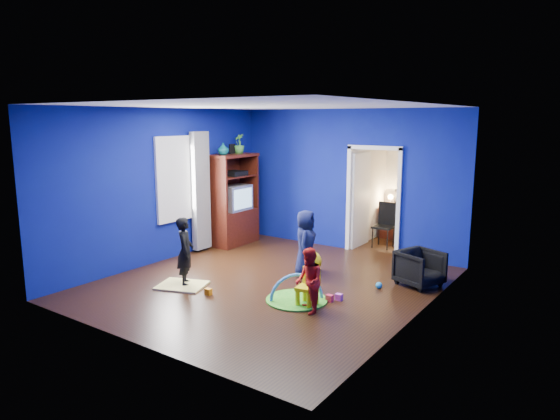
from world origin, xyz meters
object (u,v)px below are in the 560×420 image
Objects in this scene: child_black at (185,251)px; child_navy at (306,244)px; vase at (223,149)px; kid_chair at (307,289)px; hopper_ball at (310,261)px; toddler_red at (309,281)px; play_mat at (297,300)px; study_desk at (400,222)px; crt_tv at (235,198)px; tv_armoire at (233,199)px; armchair at (420,268)px; folding_chair at (383,226)px.

child_navy reaches higher than child_black.
child_black is 2.96m from vase.
hopper_ball is at bearing 112.79° from kid_chair.
kid_chair is (0.80, -1.41, 0.05)m from hopper_ball.
toddler_red is at bearing -59.45° from hopper_ball.
study_desk is (-0.21, 4.67, 0.36)m from play_mat.
crt_tv is 2.69m from hopper_ball.
crt_tv is (0.04, 0.00, 0.04)m from tv_armoire.
vase is at bearing -15.13° from child_black.
toddler_red is 2.34× the size of hopper_ball.
armchair is 1.93m from child_navy.
toddler_red is 1.89m from hopper_ball.
crt_tv reaches higher than folding_chair.
folding_chair is (0.00, -0.96, 0.09)m from study_desk.
tv_armoire is 2.80× the size of crt_tv.
child_navy is (-1.79, -0.66, 0.29)m from armchair.
tv_armoire is 0.06m from crt_tv.
armchair reaches higher than hopper_ball.
crt_tv is (-1.10, 2.58, 0.45)m from child_black.
child_black is at bearing 144.54° from armchair.
tv_armoire is at bearing 44.55° from child_navy.
vase is at bearing 108.71° from armchair.
hopper_ball is 0.80× the size of kid_chair.
child_black is 4.59× the size of vase.
hopper_ball is 0.45× the size of study_desk.
play_mat is 1.01× the size of folding_chair.
child_black is 2.18m from kid_chair.
child_black is (-3.17, -2.16, 0.27)m from armchair.
kid_chair is at bearing -84.59° from study_desk.
child_black is 2.23m from hopper_ball.
study_desk is at bearing 90.00° from folding_chair.
toddler_red is at bearing -32.04° from vase.
study_desk is at bearing 84.03° from hopper_ball.
folding_chair reaches higher than armchair.
study_desk is at bearing 41.75° from tv_armoire.
child_navy reaches higher than play_mat.
toddler_red is 0.66m from play_mat.
crt_tv is (-4.27, 0.42, 0.73)m from armchair.
toddler_red reaches higher than play_mat.
child_navy is 0.46m from hopper_ball.
child_black is 1.22× the size of toddler_red.
child_navy is 2.74m from crt_tv.
kid_chair reaches higher than hopper_ball.
child_black is 1.62× the size of crt_tv.
vase is at bearing -90.00° from tv_armoire.
child_black reaches higher than toddler_red.
kid_chair is at bearing -83.24° from folding_chair.
armchair is at bearing -52.96° from folding_chair.
kid_chair is 0.34m from play_mat.
study_desk is (0.30, 3.59, -0.21)m from child_navy.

